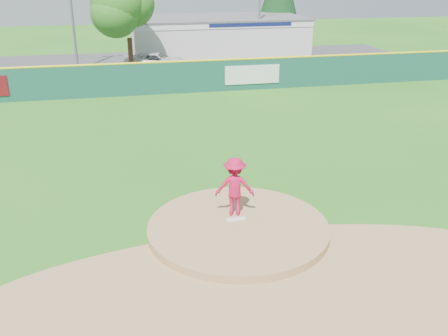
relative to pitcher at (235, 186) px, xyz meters
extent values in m
plane|color=#286B19|center=(-0.05, -0.71, -1.19)|extent=(120.00, 120.00, 0.00)
cylinder|color=#9E774C|center=(-0.05, -0.71, -1.19)|extent=(5.50, 5.50, 0.50)
cube|color=white|center=(-0.05, -0.41, -0.92)|extent=(0.60, 0.15, 0.04)
cylinder|color=#9E774C|center=(-0.05, -3.71, -1.19)|extent=(15.40, 15.40, 0.01)
cube|color=#38383A|center=(-0.05, 26.29, -1.18)|extent=(44.00, 16.00, 0.02)
imported|color=#C1103F|center=(0.00, 0.00, 0.00)|extent=(1.35, 0.96, 1.88)
imported|color=silver|center=(-0.09, 24.99, -0.50)|extent=(5.26, 3.48, 1.34)
cube|color=silver|center=(5.95, 31.29, 0.41)|extent=(15.00, 8.00, 3.20)
cube|color=white|center=(5.95, 27.27, 1.81)|extent=(15.00, 0.06, 0.55)
cube|color=#0F194C|center=(7.95, 27.23, 1.81)|extent=(7.00, 0.03, 0.28)
cube|color=#59595B|center=(5.95, 31.29, 2.06)|extent=(15.20, 8.20, 0.12)
cube|color=white|center=(5.33, 17.21, -0.19)|extent=(3.60, 0.04, 1.20)
cube|color=#16483D|center=(-0.05, 17.29, -0.19)|extent=(40.00, 0.10, 2.00)
cylinder|color=yellow|center=(-0.05, 17.29, 0.81)|extent=(40.00, 0.14, 0.14)
cylinder|color=#382314|center=(-2.05, 24.29, 0.11)|extent=(0.36, 0.36, 2.60)
sphere|color=#387F23|center=(-2.05, 24.29, 3.37)|extent=(5.60, 5.60, 5.60)
cylinder|color=#382314|center=(12.95, 35.29, -0.39)|extent=(0.40, 0.40, 1.60)
camera|label=1|loc=(-3.35, -13.64, 6.34)|focal=40.00mm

